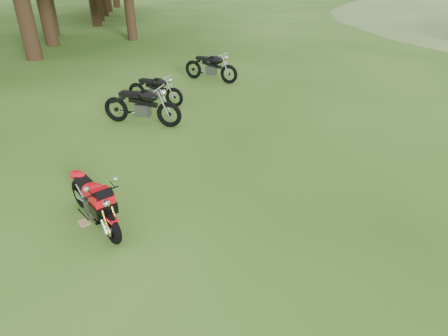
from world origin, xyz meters
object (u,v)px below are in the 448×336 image
Objects in this scene: plywood_board at (84,222)px; vintage_moto_c at (155,89)px; sport_motorcycle at (92,197)px; vintage_moto_b at (141,104)px; vintage_moto_d at (211,66)px.

vintage_moto_c is at bearing 123.74° from plywood_board.
sport_motorcycle is 4.47m from vintage_moto_b.
vintage_moto_c is at bearing -93.77° from vintage_moto_d.
plywood_board is 0.10× the size of vintage_moto_b.
sport_motorcycle is 6.16m from vintage_moto_c.
vintage_moto_b is at bearing 123.87° from plywood_board.
sport_motorcycle is at bearing -72.89° from vintage_moto_d.
vintage_moto_d is (-3.67, 8.27, 0.55)m from plywood_board.
vintage_moto_b reaches higher than vintage_moto_d.
plywood_board is 9.07m from vintage_moto_d.
vintage_moto_b is 1.02× the size of vintage_moto_d.
vintage_moto_b is at bearing -69.75° from vintage_moto_c.
sport_motorcycle is at bearing 39.05° from plywood_board.
plywood_board is at bearing -126.87° from sport_motorcycle.
vintage_moto_d reaches higher than sport_motorcycle.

